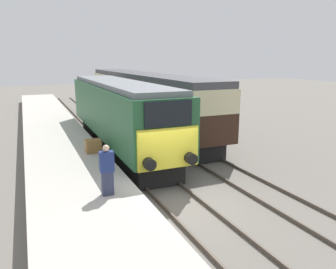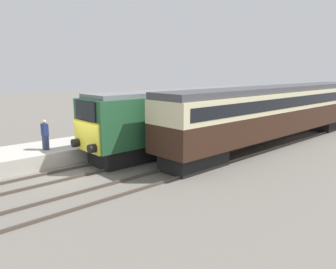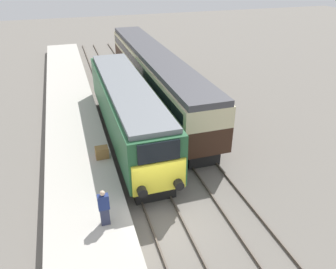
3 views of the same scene
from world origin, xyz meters
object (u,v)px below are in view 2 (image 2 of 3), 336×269
locomotive (183,116)px  person_on_platform (45,135)px  luggage_crate (128,134)px  passenger_carriage (278,109)px

locomotive → person_on_platform: size_ratio=8.61×
locomotive → person_on_platform: 8.44m
person_on_platform → luggage_crate: size_ratio=2.37×
passenger_carriage → luggage_crate: 10.43m
person_on_platform → locomotive: bearing=72.0°
luggage_crate → person_on_platform: bearing=-96.2°
locomotive → passenger_carriage: 6.82m
locomotive → passenger_carriage: size_ratio=0.67×
person_on_platform → passenger_carriage: bearing=66.6°
passenger_carriage → person_on_platform: (-6.01, -13.92, -0.83)m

